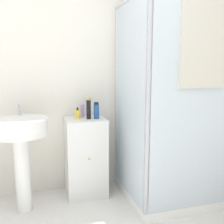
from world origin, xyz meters
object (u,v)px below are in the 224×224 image
object	(u,v)px
sink	(21,140)
shampoo_bottle_tall_black	(89,109)
shampoo_bottle_blue	(96,111)
soap_dispenser	(78,114)
lotion_bottle_white	(82,111)

from	to	relation	value
sink	shampoo_bottle_tall_black	bearing A→B (deg)	12.17
shampoo_bottle_tall_black	shampoo_bottle_blue	size ratio (longest dim) A/B	1.28
soap_dispenser	shampoo_bottle_tall_black	size ratio (longest dim) A/B	0.56
lotion_bottle_white	shampoo_bottle_tall_black	bearing A→B (deg)	-67.95
sink	shampoo_bottle_blue	distance (m)	0.79
sink	soap_dispenser	world-z (taller)	sink
sink	lotion_bottle_white	bearing A→B (deg)	22.77
shampoo_bottle_tall_black	shampoo_bottle_blue	bearing A→B (deg)	-8.53
shampoo_bottle_blue	lotion_bottle_white	xyz separation A→B (m)	(-0.13, 0.13, -0.01)
shampoo_bottle_tall_black	shampoo_bottle_blue	distance (m)	0.08
shampoo_bottle_tall_black	lotion_bottle_white	xyz separation A→B (m)	(-0.05, 0.12, -0.04)
soap_dispenser	shampoo_bottle_blue	distance (m)	0.20
lotion_bottle_white	shampoo_bottle_blue	bearing A→B (deg)	-45.37
sink	lotion_bottle_white	xyz separation A→B (m)	(0.62, 0.26, 0.20)
sink	shampoo_bottle_blue	xyz separation A→B (m)	(0.75, 0.13, 0.22)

